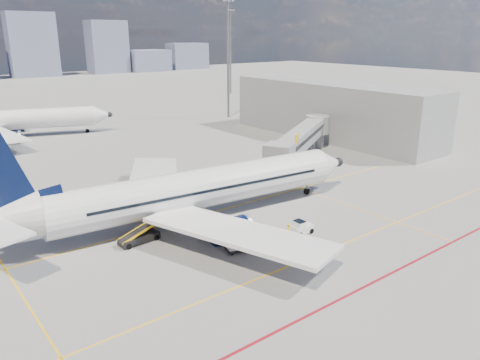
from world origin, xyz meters
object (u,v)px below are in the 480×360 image
object	(u,v)px
main_aircraft	(187,192)
second_aircraft	(3,121)
baggage_tug	(301,227)
cargo_dolly	(243,240)
ramp_worker	(289,231)
belt_loader	(140,236)

from	to	relation	value
main_aircraft	second_aircraft	xyz separation A→B (m)	(-5.13, 54.98, 0.01)
baggage_tug	cargo_dolly	size ratio (longest dim) A/B	0.59
baggage_tug	cargo_dolly	bearing A→B (deg)	173.99
cargo_dolly	ramp_worker	xyz separation A→B (m)	(4.79, -0.85, -0.20)
second_aircraft	belt_loader	world-z (taller)	second_aircraft
belt_loader	ramp_worker	xyz separation A→B (m)	(11.27, -8.01, 0.20)
ramp_worker	cargo_dolly	bearing A→B (deg)	113.06
second_aircraft	baggage_tug	world-z (taller)	second_aircraft
baggage_tug	belt_loader	world-z (taller)	belt_loader
ramp_worker	belt_loader	bearing A→B (deg)	87.68
main_aircraft	ramp_worker	distance (m)	11.16
cargo_dolly	belt_loader	world-z (taller)	belt_loader
main_aircraft	belt_loader	size ratio (longest dim) A/B	7.63
second_aircraft	baggage_tug	size ratio (longest dim) A/B	17.75
baggage_tug	belt_loader	size ratio (longest dim) A/B	0.38
belt_loader	ramp_worker	bearing A→B (deg)	-39.64
main_aircraft	ramp_worker	size ratio (longest dim) A/B	27.08
baggage_tug	cargo_dolly	xyz separation A→B (m)	(-6.55, 0.75, 0.28)
second_aircraft	belt_loader	bearing A→B (deg)	-72.42
ramp_worker	main_aircraft	bearing A→B (deg)	61.38
belt_loader	ramp_worker	world-z (taller)	belt_loader
main_aircraft	cargo_dolly	size ratio (longest dim) A/B	11.91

